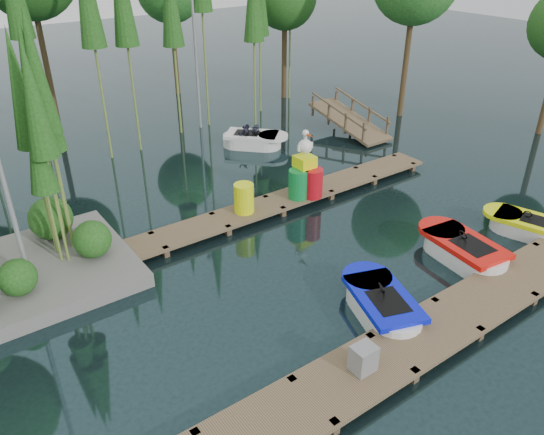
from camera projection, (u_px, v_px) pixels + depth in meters
ground_plane at (268, 265)px, 14.40m from camera, size 90.00×90.00×0.00m
near_dock at (392, 354)px, 11.09m from camera, size 18.00×1.50×0.50m
far_dock at (248, 212)px, 16.58m from camera, size 15.00×1.20×0.50m
lamp_rear at (194, 30)px, 22.21m from camera, size 0.30×0.30×7.25m
ramp at (349, 120)px, 23.34m from camera, size 1.50×3.94×1.49m
boat_blue at (382, 305)px, 12.47m from camera, size 2.03×2.95×0.91m
boat_red at (463, 251)px, 14.54m from camera, size 1.60×2.96×0.95m
boat_yellow_near at (528, 227)px, 15.76m from camera, size 1.83×2.73×0.85m
boat_white_far at (253, 140)px, 22.01m from camera, size 2.79×2.82×1.29m
utility_cabinet at (363, 358)px, 10.48m from camera, size 0.48×0.40×0.58m
yellow_barrel at (244, 198)px, 16.26m from camera, size 0.62×0.62×0.93m
drum_cluster at (306, 176)px, 17.23m from camera, size 1.29×1.18×2.22m
seagull_post at (309, 174)px, 17.50m from camera, size 0.55×0.30×0.89m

